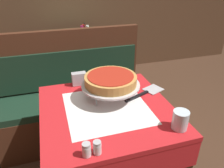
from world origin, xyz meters
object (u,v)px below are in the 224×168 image
water_glass_near (180,120)px  salt_shaker (86,150)px  pizza_server (145,93)px  booth_bench (74,108)px  pepper_shaker (97,148)px  dining_table_front (107,123)px  deep_dish_pizza (111,80)px  pizza_pan_stand (111,85)px  dining_table_rear (76,42)px  condiment_caddy (85,32)px  napkin_holder (79,79)px

water_glass_near → salt_shaker: bearing=-174.6°
pizza_server → salt_shaker: 0.64m
water_glass_near → booth_bench: bearing=113.0°
pepper_shaker → booth_bench: bearing=89.3°
dining_table_front → deep_dish_pizza: (0.05, 0.10, 0.25)m
salt_shaker → water_glass_near: bearing=5.4°
pizza_server → water_glass_near: water_glass_near is taller
deep_dish_pizza → pepper_shaker: bearing=-113.7°
pizza_pan_stand → dining_table_rear: bearing=89.7°
salt_shaker → condiment_caddy: 1.99m
condiment_caddy → dining_table_front: bearing=-96.0°
water_glass_near → dining_table_rear: bearing=97.1°
salt_shaker → napkin_holder: 0.68m
pizza_server → salt_shaker: (-0.48, -0.43, 0.03)m
dining_table_front → dining_table_rear: (0.06, 1.69, 0.02)m
dining_table_front → salt_shaker: salt_shaker is taller
dining_table_front → water_glass_near: bearing=-43.4°
dining_table_front → pizza_pan_stand: bearing=61.9°
salt_shaker → condiment_caddy: condiment_caddy is taller
dining_table_rear → salt_shaker: size_ratio=11.29×
pepper_shaker → condiment_caddy: size_ratio=0.42×
dining_table_front → pepper_shaker: 0.39m
deep_dish_pizza → napkin_holder: bearing=123.7°
pizza_server → pepper_shaker: pepper_shaker is taller
dining_table_rear → napkin_holder: 1.37m
dining_table_rear → booth_bench: (-0.19, -0.96, -0.35)m
dining_table_rear → pizza_pan_stand: size_ratio=2.11×
salt_shaker → pepper_shaker: salt_shaker is taller
dining_table_front → salt_shaker: (-0.19, -0.34, 0.15)m
pizza_pan_stand → napkin_holder: (-0.16, 0.24, -0.05)m
dining_table_rear → napkin_holder: bearing=-97.2°
salt_shaker → booth_bench: bearing=86.7°
deep_dish_pizza → pepper_shaker: 0.49m
napkin_holder → dining_table_front: bearing=-72.6°
booth_bench → pizza_pan_stand: (0.18, -0.63, 0.54)m
dining_table_rear → salt_shaker: salt_shaker is taller
dining_table_front → water_glass_near: (0.31, -0.29, 0.17)m
dining_table_rear → salt_shaker: (-0.25, -2.03, 0.14)m
dining_table_front → booth_bench: bearing=99.8°
pizza_pan_stand → napkin_holder: 0.29m
pizza_pan_stand → dining_table_front: bearing=-118.1°
pizza_pan_stand → condiment_caddy: condiment_caddy is taller
pizza_pan_stand → napkin_holder: pizza_pan_stand is taller
pepper_shaker → napkin_holder: bearing=87.3°
booth_bench → pizza_server: (0.42, -0.64, 0.46)m
pepper_shaker → napkin_holder: (0.03, 0.68, 0.01)m
booth_bench → pizza_pan_stand: size_ratio=3.72×
pizza_server → napkin_holder: size_ratio=3.14×
salt_shaker → napkin_holder: size_ratio=0.68×
booth_bench → deep_dish_pizza: booth_bench is taller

